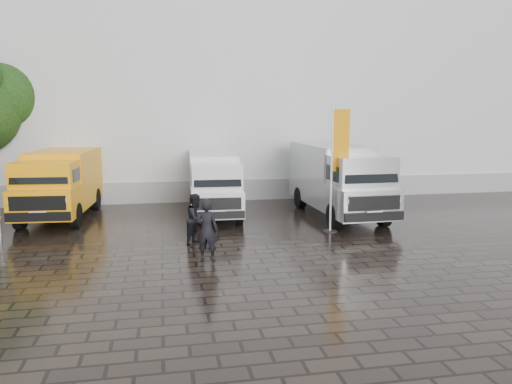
% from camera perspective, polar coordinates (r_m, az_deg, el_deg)
% --- Properties ---
extents(ground, '(120.00, 120.00, 0.00)m').
position_cam_1_polar(ground, '(16.91, 5.49, -5.43)').
color(ground, black).
rests_on(ground, ground).
extents(exhibition_hall, '(44.00, 16.00, 12.00)m').
position_cam_1_polar(exhibition_hall, '(32.44, 1.09, 12.23)').
color(exhibition_hall, silver).
rests_on(exhibition_hall, ground).
extents(hall_plinth, '(44.00, 0.15, 1.00)m').
position_cam_1_polar(hall_plinth, '(24.84, 4.84, 0.44)').
color(hall_plinth, gray).
rests_on(hall_plinth, ground).
extents(van_yellow, '(2.64, 5.94, 2.67)m').
position_cam_1_polar(van_yellow, '(21.43, -21.47, 0.71)').
color(van_yellow, '#FFA00D').
rests_on(van_yellow, ground).
extents(van_white, '(2.23, 5.91, 2.52)m').
position_cam_1_polar(van_white, '(20.73, -4.83, 0.84)').
color(van_white, silver).
rests_on(van_white, ground).
extents(van_silver, '(2.41, 6.75, 2.90)m').
position_cam_1_polar(van_silver, '(20.63, 9.39, 1.24)').
color(van_silver, '#A8AAAD').
rests_on(van_silver, ground).
extents(flagpole, '(0.88, 0.50, 4.52)m').
position_cam_1_polar(flagpole, '(17.79, 9.20, 3.38)').
color(flagpole, black).
rests_on(flagpole, ground).
extents(wheelie_bin, '(0.72, 0.72, 0.94)m').
position_cam_1_polar(wheelie_bin, '(24.94, 10.06, 0.29)').
color(wheelie_bin, black).
rests_on(wheelie_bin, ground).
extents(person_front, '(0.77, 0.63, 1.81)m').
position_cam_1_polar(person_front, '(14.34, -5.63, -4.36)').
color(person_front, black).
rests_on(person_front, ground).
extents(person_tent, '(0.97, 1.01, 1.64)m').
position_cam_1_polar(person_tent, '(16.27, -6.86, -3.05)').
color(person_tent, black).
rests_on(person_tent, ground).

